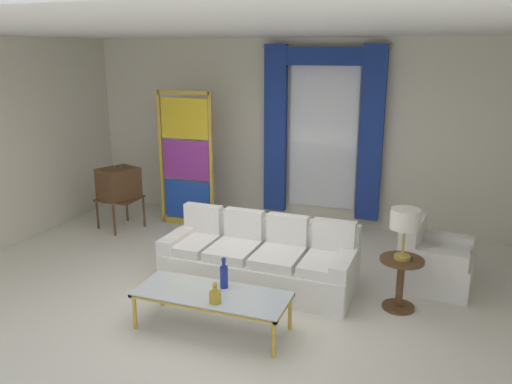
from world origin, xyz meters
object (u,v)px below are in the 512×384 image
Objects in this scene: coffee_table at (212,296)px; bottle_blue_decanter at (224,275)px; table_lamp_brass at (405,221)px; couch_white_long at (261,259)px; peacock_figurine at (199,220)px; round_side_table at (400,279)px; bottle_crystal_tall at (215,296)px; vintage_tv at (119,185)px; armchair_white at (432,263)px; stained_glass_divider at (186,163)px.

coffee_table is 4.69× the size of bottle_blue_decanter.
bottle_blue_decanter is at bearing -150.46° from table_lamp_brass.
table_lamp_brass is at bearing -3.59° from couch_white_long.
coffee_table is at bearing -94.32° from couch_white_long.
peacock_figurine is 1.01× the size of round_side_table.
bottle_blue_decanter is 0.56× the size of peacock_figurine.
bottle_blue_decanter is 0.57× the size of round_side_table.
vintage_tv is at bearing 138.22° from bottle_crystal_tall.
round_side_table is at bearing 32.28° from coffee_table.
peacock_figurine is at bearing 168.89° from armchair_white.
bottle_crystal_tall is 3.14m from peacock_figurine.
coffee_table is 1.75× the size of armchair_white.
vintage_tv reaches higher than table_lamp_brass.
couch_white_long is at bearing 91.13° from bottle_crystal_tall.
table_lamp_brass reaches higher than bottle_crystal_tall.
bottle_blue_decanter is 2.66m from armchair_white.
bottle_crystal_tall is 2.11m from round_side_table.
couch_white_long is 3.94× the size of peacock_figurine.
coffee_table is 2.67× the size of round_side_table.
round_side_table is (3.55, -1.75, -0.70)m from stained_glass_divider.
peacock_figurine is (1.33, 0.19, -0.51)m from vintage_tv.
bottle_crystal_tall reaches higher than round_side_table.
stained_glass_divider reaches higher than bottle_blue_decanter.
couch_white_long is 1.83m from table_lamp_brass.
table_lamp_brass reaches higher than armchair_white.
table_lamp_brass is (3.55, -1.75, -0.03)m from stained_glass_divider.
bottle_blue_decanter is 0.34m from bottle_crystal_tall.
peacock_figurine is at bearing 119.10° from bottle_crystal_tall.
armchair_white is (4.81, -0.50, -0.44)m from vintage_tv.
stained_glass_divider is 4.02m from round_side_table.
couch_white_long is 2.60m from stained_glass_divider.
coffee_table is 2.20m from table_lamp_brass.
round_side_table is 1.04× the size of table_lamp_brass.
armchair_white is 1.52× the size of peacock_figurine.
peacock_figurine is at bearing 118.75° from coffee_table.
coffee_table is 2.79× the size of table_lamp_brass.
peacock_figurine reaches higher than coffee_table.
bottle_crystal_tall reaches higher than coffee_table.
coffee_table is 2.92m from peacock_figurine.
vintage_tv is 0.61× the size of stained_glass_divider.
table_lamp_brass is (0.00, -0.00, 0.67)m from round_side_table.
round_side_table is at bearing -112.69° from armchair_white.
stained_glass_divider is (-1.86, 1.65, 0.75)m from couch_white_long.
stained_glass_divider is at bearing 165.39° from armchair_white.
bottle_crystal_tall is (0.03, -1.41, 0.18)m from couch_white_long.
couch_white_long is 3.07m from vintage_tv.
coffee_table is at bearing -147.72° from table_lamp_brass.
stained_glass_divider is at bearing 124.12° from bottle_blue_decanter.
round_side_table is (3.18, -1.43, 0.14)m from peacock_figurine.
couch_white_long is at bearing -41.46° from stained_glass_divider.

